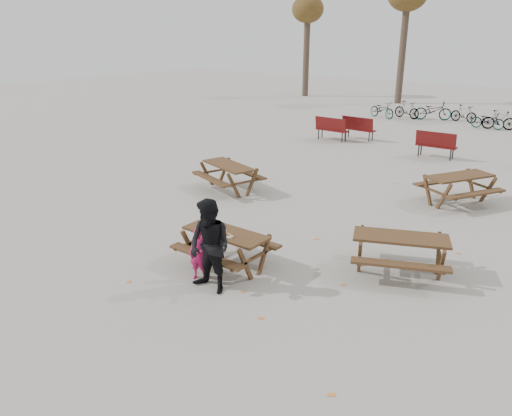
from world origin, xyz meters
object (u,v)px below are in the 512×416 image
Objects in this scene: soda_bottle at (225,234)px; picnic_table_north at (229,177)px; adult at (210,247)px; picnic_table_east at (399,255)px; main_picnic_table at (226,240)px; picnic_table_far at (458,189)px; food_tray at (228,236)px; child at (199,254)px.

picnic_table_north is (-3.52, 4.19, -0.44)m from soda_bottle.
adult reaches higher than picnic_table_east.
main_picnic_table is at bearing -170.70° from picnic_table_east.
picnic_table_east is 0.96× the size of picnic_table_far.
soda_bottle is 5.49m from picnic_table_north.
main_picnic_table is 10.00× the size of food_tray.
picnic_table_north is (-3.78, 4.91, -0.49)m from adult.
picnic_table_east is at bearing 20.22° from child.
adult is at bearing -43.81° from child.
soda_bottle is at bearing -166.20° from picnic_table_east.
child reaches higher than soda_bottle.
soda_bottle is at bearing 111.07° from adult.
picnic_table_north is at bearing 130.00° from soda_bottle.
picnic_table_north is 6.59m from picnic_table_far.
picnic_table_far is (2.58, 7.71, -0.12)m from child.
child is 0.64m from adult.
main_picnic_table is at bearing 63.95° from child.
adult reaches higher than picnic_table_north.
food_tray is at bearing -166.20° from picnic_table_east.
main_picnic_table is 0.98× the size of picnic_table_east.
adult is (0.43, -0.93, 0.30)m from main_picnic_table.
food_tray is 0.09m from soda_bottle.
child is at bearing -162.37° from picnic_table_east.
adult is at bearing -165.71° from picnic_table_far.
picnic_table_north is (-6.27, 2.07, 0.01)m from picnic_table_east.
picnic_table_north is at bearing 130.12° from main_picnic_table.
adult is 3.80m from picnic_table_east.
food_tray is at bearing 37.73° from soda_bottle.
picnic_table_east is at bearing -146.46° from picnic_table_far.
adult reaches higher than main_picnic_table.
child reaches higher than main_picnic_table.
child reaches higher than food_tray.
adult is 0.95× the size of picnic_table_north.
food_tray is at bearing -168.74° from picnic_table_far.
soda_bottle is 0.77m from adult.
picnic_table_far is at bearing 44.66° from picnic_table_north.
picnic_table_east is at bearing 37.69° from food_tray.
child is 0.60× the size of adult.
picnic_table_north is at bearing 146.17° from picnic_table_far.
soda_bottle is at bearing 44.69° from child.
adult reaches higher than soda_bottle.
adult is 0.93× the size of picnic_table_far.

